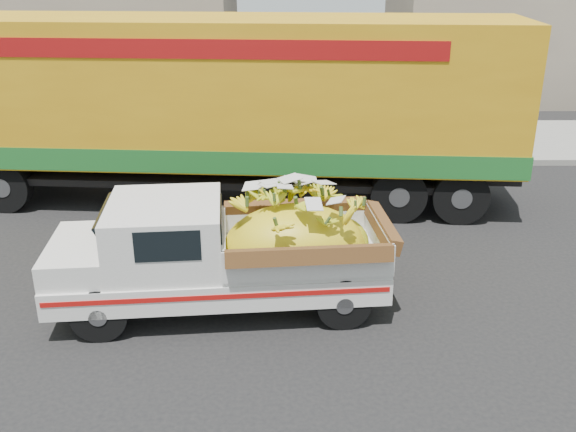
{
  "coord_description": "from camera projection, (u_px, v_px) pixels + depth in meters",
  "views": [
    {
      "loc": [
        2.83,
        -9.19,
        4.91
      ],
      "look_at": [
        2.89,
        -0.0,
        1.17
      ],
      "focal_mm": 40.0,
      "sensor_mm": 36.0,
      "label": 1
    }
  ],
  "objects": [
    {
      "name": "semi_trailer",
      "position": [
        229.0,
        102.0,
        13.15
      ],
      "size": [
        12.04,
        3.4,
        3.8
      ],
      "rotation": [
        0.0,
        0.0,
        -0.08
      ],
      "color": "black",
      "rests_on": "ground"
    },
    {
      "name": "pickup_truck",
      "position": [
        245.0,
        250.0,
        9.38
      ],
      "size": [
        4.94,
        2.17,
        1.69
      ],
      "rotation": [
        0.0,
        0.0,
        0.09
      ],
      "color": "black",
      "rests_on": "ground"
    },
    {
      "name": "curb",
      "position": [
        172.0,
        162.0,
        16.18
      ],
      "size": [
        60.0,
        0.25,
        0.15
      ],
      "primitive_type": "cube",
      "color": "gray",
      "rests_on": "ground"
    },
    {
      "name": "ground",
      "position": [
        109.0,
        284.0,
        10.34
      ],
      "size": [
        100.0,
        100.0,
        0.0
      ],
      "primitive_type": "plane",
      "color": "black",
      "rests_on": "ground"
    },
    {
      "name": "sidewalk",
      "position": [
        184.0,
        140.0,
        18.13
      ],
      "size": [
        60.0,
        4.0,
        0.14
      ],
      "primitive_type": "cube",
      "color": "gray",
      "rests_on": "ground"
    }
  ]
}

